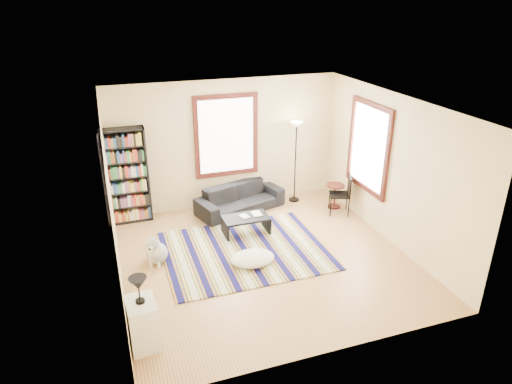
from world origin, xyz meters
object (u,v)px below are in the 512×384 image
object	(u,v)px
sofa	(240,198)
bookshelf	(126,176)
coffee_table	(246,225)
floor_lamp	(295,162)
floor_cushion	(253,258)
side_table	(335,196)
white_cabinet	(143,324)
dog	(156,247)
folding_chair	(339,195)

from	to	relation	value
sofa	bookshelf	bearing A→B (deg)	156.42
bookshelf	coffee_table	world-z (taller)	bookshelf
floor_lamp	coffee_table	bearing A→B (deg)	-143.24
floor_cushion	side_table	size ratio (longest dim) A/B	1.46
bookshelf	white_cabinet	size ratio (longest dim) A/B	2.86
sofa	floor_cushion	distance (m)	2.19
floor_lamp	dog	world-z (taller)	floor_lamp
folding_chair	bookshelf	bearing A→B (deg)	-171.39
side_table	white_cabinet	distance (m)	5.45
floor_cushion	floor_lamp	xyz separation A→B (m)	(1.76, 2.24, 0.83)
bookshelf	floor_cushion	world-z (taller)	bookshelf
floor_cushion	folding_chair	distance (m)	2.77
bookshelf	white_cabinet	distance (m)	3.93
sofa	coffee_table	world-z (taller)	sofa
bookshelf	folding_chair	bearing A→B (deg)	-14.12
floor_lamp	white_cabinet	xyz separation A→B (m)	(-3.80, -3.70, -0.58)
dog	floor_cushion	bearing A→B (deg)	2.43
white_cabinet	sofa	bearing A→B (deg)	52.27
bookshelf	coffee_table	distance (m)	2.63
bookshelf	folding_chair	distance (m)	4.49
floor_cushion	side_table	distance (m)	2.95
floor_cushion	white_cabinet	bearing A→B (deg)	-144.29
floor_cushion	sofa	bearing A→B (deg)	78.73
sofa	floor_cushion	size ratio (longest dim) A/B	2.45
sofa	coffee_table	distance (m)	1.07
side_table	white_cabinet	world-z (taller)	white_cabinet
sofa	coffee_table	xyz separation A→B (m)	(-0.20, -1.05, -0.10)
bookshelf	coffee_table	bearing A→B (deg)	-31.73
bookshelf	floor_cushion	size ratio (longest dim) A/B	2.53
sofa	dog	size ratio (longest dim) A/B	3.25
sofa	floor_lamp	size ratio (longest dim) A/B	1.04
sofa	folding_chair	xyz separation A→B (m)	(1.99, -0.82, 0.15)
floor_lamp	folding_chair	size ratio (longest dim) A/B	2.16
sofa	white_cabinet	bearing A→B (deg)	-141.31
floor_cushion	folding_chair	world-z (taller)	folding_chair
floor_cushion	white_cabinet	xyz separation A→B (m)	(-2.03, -1.46, 0.25)
folding_chair	sofa	bearing A→B (deg)	-179.57
floor_cushion	dog	world-z (taller)	dog
floor_lamp	white_cabinet	world-z (taller)	floor_lamp
sofa	floor_cushion	xyz separation A→B (m)	(-0.43, -2.14, -0.18)
floor_lamp	side_table	bearing A→B (deg)	-41.69
coffee_table	dog	bearing A→B (deg)	-164.73
side_table	dog	size ratio (longest dim) A/B	0.91
white_cabinet	dog	distance (m)	2.11
white_cabinet	dog	world-z (taller)	white_cabinet
white_cabinet	dog	bearing A→B (deg)	74.39
sofa	bookshelf	world-z (taller)	bookshelf
sofa	dog	world-z (taller)	dog
dog	coffee_table	bearing A→B (deg)	38.34
side_table	folding_chair	distance (m)	0.33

